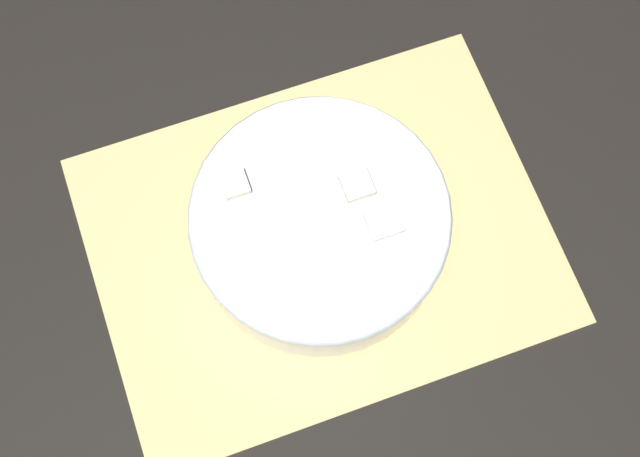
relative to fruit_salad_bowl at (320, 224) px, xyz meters
name	(u,v)px	position (x,y,z in m)	size (l,w,h in m)	color
ground_plane	(320,240)	(0.00, 0.00, -0.05)	(6.00, 6.00, 0.00)	black
bamboo_mat_center	(320,239)	(0.00, 0.00, -0.04)	(0.45, 0.34, 0.01)	#D6B775
fruit_salad_bowl	(320,224)	(0.00, 0.00, 0.00)	(0.25, 0.25, 0.08)	silver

